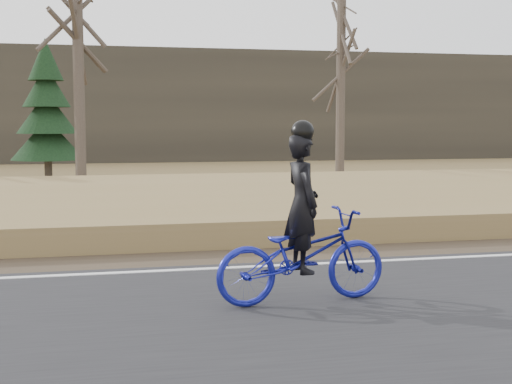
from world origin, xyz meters
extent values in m
plane|color=olive|center=(0.00, 0.00, 0.00)|extent=(120.00, 120.00, 0.00)
cube|color=silver|center=(0.00, 0.20, 0.07)|extent=(120.00, 0.12, 0.01)
cube|color=#473A2B|center=(0.00, 1.20, 0.02)|extent=(120.00, 1.60, 0.04)
cube|color=olive|center=(0.00, 4.20, 0.22)|extent=(120.00, 5.00, 0.44)
cube|color=slate|center=(0.00, 8.00, 0.23)|extent=(120.00, 3.00, 0.45)
cube|color=black|center=(0.00, 8.00, 0.52)|extent=(120.00, 2.40, 0.14)
cube|color=brown|center=(0.00, 7.28, 0.67)|extent=(120.00, 0.07, 0.15)
cube|color=brown|center=(0.00, 8.72, 0.67)|extent=(120.00, 0.07, 0.15)
cube|color=#383328|center=(0.00, 30.00, 3.00)|extent=(120.00, 4.00, 6.00)
imported|color=navy|center=(-2.80, -1.86, 0.59)|extent=(2.09, 0.91, 1.06)
imported|color=black|center=(-2.80, -1.86, 1.20)|extent=(0.43, 0.61, 1.57)
sphere|color=black|center=(-2.80, -1.86, 2.00)|extent=(0.26, 0.26, 0.26)
cylinder|color=brown|center=(-5.51, 13.69, 3.28)|extent=(0.36, 0.36, 6.56)
cylinder|color=brown|center=(4.67, 17.99, 4.30)|extent=(0.36, 0.36, 8.59)
cylinder|color=brown|center=(-6.72, 17.12, 0.51)|extent=(0.28, 0.28, 1.03)
cone|color=black|center=(-6.72, 17.12, 1.52)|extent=(2.60, 2.60, 1.50)
cone|color=black|center=(-6.72, 17.12, 2.46)|extent=(2.15, 2.15, 1.50)
cone|color=black|center=(-6.72, 17.12, 3.40)|extent=(1.70, 1.70, 1.50)
cone|color=black|center=(-6.72, 17.12, 4.34)|extent=(1.25, 1.25, 1.50)
camera|label=1|loc=(-5.08, -9.53, 2.11)|focal=50.00mm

